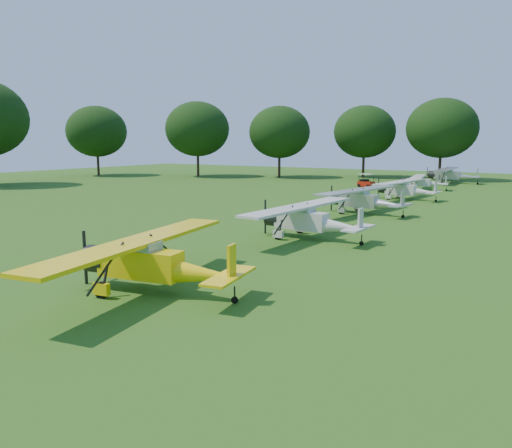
{
  "coord_description": "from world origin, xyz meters",
  "views": [
    {
      "loc": [
        14.87,
        -26.9,
        6.07
      ],
      "look_at": [
        0.09,
        -2.92,
        1.4
      ],
      "focal_mm": 35.0,
      "sensor_mm": 36.0,
      "label": 1
    }
  ],
  "objects_px": {
    "aircraft_4": "(364,199)",
    "aircraft_6": "(422,181)",
    "aircraft_5": "(405,188)",
    "golf_cart": "(366,183)",
    "aircraft_3": "(309,218)",
    "aircraft_7": "(451,174)",
    "aircraft_2": "(152,260)"
  },
  "relations": [
    {
      "from": "aircraft_4",
      "to": "aircraft_6",
      "type": "height_order",
      "value": "aircraft_4"
    },
    {
      "from": "aircraft_4",
      "to": "aircraft_5",
      "type": "xyz_separation_m",
      "value": [
        0.06,
        12.53,
        -0.08
      ]
    },
    {
      "from": "aircraft_4",
      "to": "golf_cart",
      "type": "relative_size",
      "value": 4.85
    },
    {
      "from": "aircraft_3",
      "to": "golf_cart",
      "type": "bearing_deg",
      "value": 107.44
    },
    {
      "from": "aircraft_6",
      "to": "aircraft_3",
      "type": "bearing_deg",
      "value": -95.13
    },
    {
      "from": "aircraft_3",
      "to": "aircraft_7",
      "type": "relative_size",
      "value": 0.97
    },
    {
      "from": "aircraft_5",
      "to": "aircraft_6",
      "type": "bearing_deg",
      "value": 102.39
    },
    {
      "from": "aircraft_2",
      "to": "aircraft_7",
      "type": "height_order",
      "value": "aircraft_7"
    },
    {
      "from": "aircraft_3",
      "to": "golf_cart",
      "type": "relative_size",
      "value": 4.91
    },
    {
      "from": "aircraft_2",
      "to": "aircraft_3",
      "type": "distance_m",
      "value": 13.62
    },
    {
      "from": "aircraft_6",
      "to": "aircraft_4",
      "type": "bearing_deg",
      "value": -95.54
    },
    {
      "from": "golf_cart",
      "to": "aircraft_7",
      "type": "bearing_deg",
      "value": 70.99
    },
    {
      "from": "aircraft_4",
      "to": "aircraft_6",
      "type": "bearing_deg",
      "value": 101.59
    },
    {
      "from": "aircraft_2",
      "to": "aircraft_3",
      "type": "xyz_separation_m",
      "value": [
        0.44,
        13.61,
        -0.03
      ]
    },
    {
      "from": "aircraft_5",
      "to": "golf_cart",
      "type": "relative_size",
      "value": 4.54
    },
    {
      "from": "aircraft_2",
      "to": "aircraft_6",
      "type": "distance_m",
      "value": 50.47
    },
    {
      "from": "aircraft_3",
      "to": "aircraft_7",
      "type": "bearing_deg",
      "value": 94.2
    },
    {
      "from": "aircraft_4",
      "to": "aircraft_7",
      "type": "relative_size",
      "value": 0.96
    },
    {
      "from": "aircraft_7",
      "to": "aircraft_3",
      "type": "bearing_deg",
      "value": -90.97
    },
    {
      "from": "aircraft_5",
      "to": "aircraft_7",
      "type": "relative_size",
      "value": 0.9
    },
    {
      "from": "aircraft_5",
      "to": "golf_cart",
      "type": "xyz_separation_m",
      "value": [
        -8.52,
        12.01,
        -0.62
      ]
    },
    {
      "from": "aircraft_4",
      "to": "aircraft_7",
      "type": "height_order",
      "value": "aircraft_7"
    },
    {
      "from": "aircraft_3",
      "to": "aircraft_7",
      "type": "xyz_separation_m",
      "value": [
        -0.7,
        49.47,
        0.04
      ]
    },
    {
      "from": "golf_cart",
      "to": "aircraft_4",
      "type": "bearing_deg",
      "value": -55.57
    },
    {
      "from": "aircraft_4",
      "to": "aircraft_5",
      "type": "height_order",
      "value": "aircraft_4"
    },
    {
      "from": "aircraft_2",
      "to": "golf_cart",
      "type": "height_order",
      "value": "aircraft_2"
    },
    {
      "from": "aircraft_2",
      "to": "aircraft_4",
      "type": "height_order",
      "value": "aircraft_2"
    },
    {
      "from": "aircraft_2",
      "to": "aircraft_6",
      "type": "height_order",
      "value": "aircraft_2"
    },
    {
      "from": "aircraft_5",
      "to": "aircraft_6",
      "type": "distance_m",
      "value": 11.93
    },
    {
      "from": "aircraft_2",
      "to": "aircraft_7",
      "type": "distance_m",
      "value": 63.08
    },
    {
      "from": "aircraft_5",
      "to": "golf_cart",
      "type": "bearing_deg",
      "value": 132.46
    },
    {
      "from": "aircraft_7",
      "to": "aircraft_6",
      "type": "bearing_deg",
      "value": -96.92
    }
  ]
}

